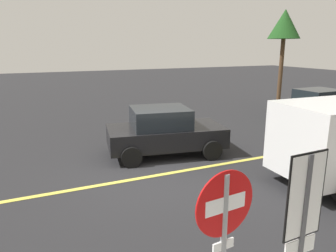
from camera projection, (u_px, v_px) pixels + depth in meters
name	position (u px, v px, depth m)	size (l,w,h in m)	color
ground_plane	(151.00, 177.00, 9.08)	(80.00, 80.00, 0.00)	#262628
lane_marking_centre	(238.00, 161.00, 10.27)	(28.00, 0.16, 0.01)	#E0D14C
stop_sign	(224.00, 234.00, 3.51)	(0.76, 0.09, 2.34)	gray
speed_limit_sign	(303.00, 218.00, 3.52)	(0.54, 0.06, 2.52)	#4C4C51
car_green_near_curb	(320.00, 105.00, 15.73)	(4.03, 2.10, 1.54)	#236B3D
car_black_behind_van	(164.00, 131.00, 10.79)	(4.10, 2.60, 1.60)	black
tree_left_verge	(284.00, 26.00, 18.09)	(1.80, 1.80, 5.57)	#513823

